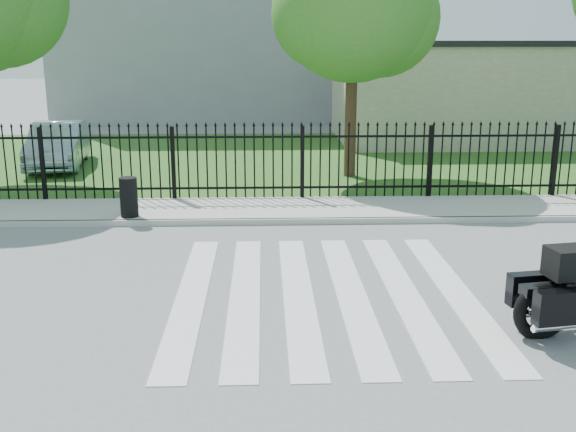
{
  "coord_description": "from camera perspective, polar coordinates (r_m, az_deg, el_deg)",
  "views": [
    {
      "loc": [
        -0.9,
        -9.49,
        3.7
      ],
      "look_at": [
        -0.52,
        0.85,
        1.0
      ],
      "focal_mm": 42.0,
      "sensor_mm": 36.0,
      "label": 1
    }
  ],
  "objects": [
    {
      "name": "sidewalk",
      "position": [
        14.97,
        1.42,
        0.55
      ],
      "size": [
        40.0,
        2.0,
        0.12
      ],
      "primitive_type": "cube",
      "color": "#ADAAA3",
      "rests_on": "ground"
    },
    {
      "name": "building_low",
      "position": [
        26.76,
        15.32,
        9.95
      ],
      "size": [
        10.0,
        6.0,
        3.5
      ],
      "primitive_type": "cube",
      "color": "beige",
      "rests_on": "ground"
    },
    {
      "name": "tree_mid",
      "position": [
        18.67,
        5.55,
        17.53
      ],
      "size": [
        4.2,
        4.2,
        6.78
      ],
      "color": "#382316",
      "rests_on": "ground"
    },
    {
      "name": "ground",
      "position": [
        10.23,
        3.12,
        -6.6
      ],
      "size": [
        120.0,
        120.0,
        0.0
      ],
      "primitive_type": "plane",
      "color": "slate",
      "rests_on": "ground"
    },
    {
      "name": "grass_strip",
      "position": [
        21.83,
        0.3,
        4.9
      ],
      "size": [
        40.0,
        12.0,
        0.02
      ],
      "primitive_type": "cube",
      "color": "#285A1E",
      "rests_on": "ground"
    },
    {
      "name": "parked_car",
      "position": [
        21.33,
        -18.89,
        5.72
      ],
      "size": [
        1.94,
        4.2,
        1.33
      ],
      "primitive_type": "imported",
      "rotation": [
        0.0,
        0.0,
        0.13
      ],
      "color": "#96ACBD",
      "rests_on": "grass_strip"
    },
    {
      "name": "building_low_roof",
      "position": [
        26.69,
        15.59,
        13.9
      ],
      "size": [
        10.2,
        6.2,
        0.2
      ],
      "primitive_type": "cube",
      "color": "black",
      "rests_on": "building_low"
    },
    {
      "name": "iron_fence",
      "position": [
        15.77,
        1.21,
        4.41
      ],
      "size": [
        26.0,
        0.04,
        1.8
      ],
      "color": "black",
      "rests_on": "ground"
    },
    {
      "name": "curb",
      "position": [
        14.01,
        1.66,
        -0.44
      ],
      "size": [
        40.0,
        0.12,
        0.12
      ],
      "primitive_type": "cube",
      "color": "#ADAAA3",
      "rests_on": "ground"
    },
    {
      "name": "crosswalk",
      "position": [
        10.23,
        3.12,
        -6.57
      ],
      "size": [
        5.0,
        5.5,
        0.01
      ],
      "primitive_type": null,
      "color": "silver",
      "rests_on": "ground"
    },
    {
      "name": "litter_bin",
      "position": [
        14.43,
        -13.33,
        1.56
      ],
      "size": [
        0.37,
        0.37,
        0.83
      ],
      "primitive_type": "cylinder",
      "rotation": [
        0.0,
        0.0,
        0.01
      ],
      "color": "black",
      "rests_on": "sidewalk"
    }
  ]
}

